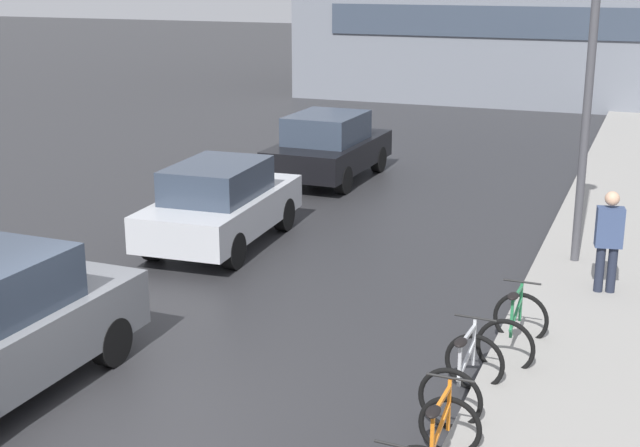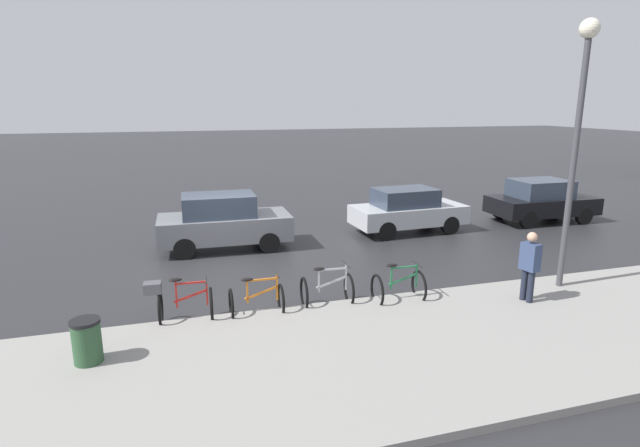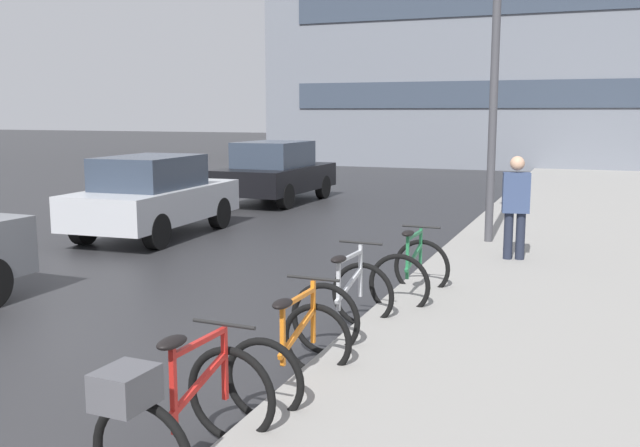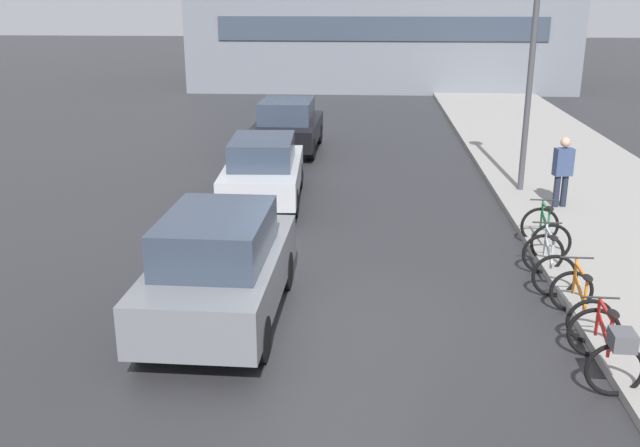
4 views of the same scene
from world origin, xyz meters
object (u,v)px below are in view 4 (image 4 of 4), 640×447
(streetlamp, at_px, (535,19))
(car_silver, at_px, (263,170))
(bicycle_farthest, at_px, (545,232))
(pedestrian, at_px, (563,170))
(bicycle_second, at_px, (581,303))
(car_black, at_px, (288,125))
(bicycle_nearest, at_px, (608,346))
(bicycle_third, at_px, (549,262))
(car_grey, at_px, (220,267))

(streetlamp, bearing_deg, car_silver, -170.79)
(bicycle_farthest, bearing_deg, pedestrian, 70.52)
(bicycle_second, relative_size, car_black, 0.28)
(bicycle_nearest, relative_size, bicycle_farthest, 1.23)
(streetlamp, bearing_deg, bicycle_second, -94.59)
(bicycle_farthest, xyz_separation_m, streetlamp, (0.37, 4.10, 3.78))
(car_silver, bearing_deg, bicycle_second, -48.10)
(bicycle_nearest, bearing_deg, pedestrian, 80.27)
(bicycle_third, distance_m, car_silver, 7.27)
(bicycle_nearest, bearing_deg, bicycle_third, 89.63)
(bicycle_nearest, relative_size, car_grey, 0.34)
(car_black, xyz_separation_m, pedestrian, (6.84, -6.06, 0.17))
(bicycle_third, bearing_deg, pedestrian, 73.61)
(car_grey, relative_size, car_black, 1.02)
(bicycle_nearest, relative_size, bicycle_second, 1.20)
(car_grey, distance_m, car_black, 12.06)
(bicycle_second, relative_size, pedestrian, 0.65)
(bicycle_third, distance_m, car_grey, 5.59)
(bicycle_second, height_order, car_silver, car_silver)
(bicycle_farthest, relative_size, streetlamp, 0.18)
(bicycle_second, distance_m, bicycle_third, 1.60)
(bicycle_third, height_order, bicycle_farthest, bicycle_third)
(bicycle_farthest, bearing_deg, streetlamp, 84.90)
(bicycle_nearest, distance_m, car_black, 14.63)
(car_grey, bearing_deg, car_black, 91.33)
(bicycle_second, distance_m, car_black, 13.22)
(car_black, height_order, streetlamp, streetlamp)
(bicycle_farthest, height_order, pedestrian, pedestrian)
(bicycle_farthest, height_order, car_grey, car_grey)
(streetlamp, bearing_deg, bicycle_farthest, -95.10)
(car_silver, bearing_deg, streetlamp, 9.21)
(car_grey, bearing_deg, bicycle_third, 17.94)
(car_silver, distance_m, pedestrian, 6.82)
(bicycle_nearest, height_order, bicycle_third, bicycle_nearest)
(bicycle_third, relative_size, bicycle_farthest, 1.03)
(streetlamp, bearing_deg, car_grey, -128.88)
(car_silver, height_order, streetlamp, streetlamp)
(bicycle_second, xyz_separation_m, car_grey, (-5.39, -0.12, 0.48))
(pedestrian, bearing_deg, bicycle_third, -106.39)
(bicycle_farthest, height_order, car_black, car_black)
(bicycle_third, xyz_separation_m, car_grey, (-5.30, -1.72, 0.46))
(bicycle_farthest, bearing_deg, car_silver, 152.17)
(bicycle_farthest, bearing_deg, bicycle_nearest, -93.95)
(bicycle_second, relative_size, bicycle_third, 1.00)
(bicycle_nearest, distance_m, car_silver, 9.62)
(bicycle_nearest, distance_m, bicycle_third, 3.18)
(pedestrian, xyz_separation_m, streetlamp, (-0.58, 1.42, 3.21))
(bicycle_nearest, distance_m, bicycle_second, 1.59)
(bicycle_nearest, height_order, car_black, car_black)
(bicycle_second, bearing_deg, streetlamp, 85.41)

